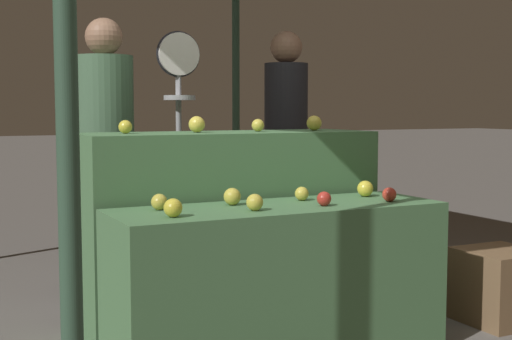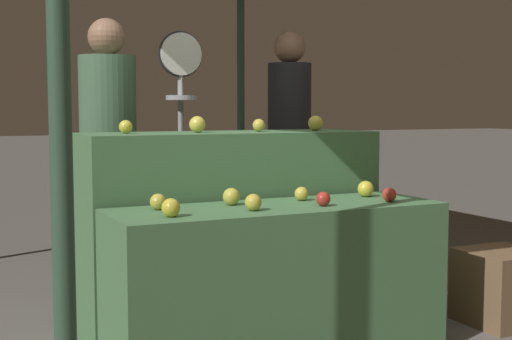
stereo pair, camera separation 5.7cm
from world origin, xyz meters
TOP-DOWN VIEW (x-y plane):
  - display_counter_front at (0.00, 0.00)m, footprint 1.65×0.55m
  - display_counter_back at (0.00, 0.60)m, footprint 1.65×0.55m
  - apple_front_0 at (-0.58, -0.12)m, footprint 0.08×0.08m
  - apple_front_1 at (-0.18, -0.10)m, footprint 0.08×0.08m
  - apple_front_2 at (0.19, -0.11)m, footprint 0.07×0.07m
  - apple_front_3 at (0.58, -0.11)m, footprint 0.07×0.07m
  - apple_front_4 at (-0.57, 0.12)m, footprint 0.08×0.08m
  - apple_front_5 at (-0.19, 0.12)m, footprint 0.09×0.09m
  - apple_front_6 at (0.20, 0.12)m, footprint 0.07×0.07m
  - apple_front_7 at (0.59, 0.11)m, footprint 0.09×0.09m
  - apple_back_0 at (-0.58, 0.61)m, footprint 0.07×0.07m
  - apple_back_1 at (-0.19, 0.60)m, footprint 0.09×0.09m
  - apple_back_2 at (0.19, 0.61)m, footprint 0.07×0.07m
  - apple_back_3 at (0.56, 0.60)m, footprint 0.09×0.09m
  - produce_scale at (-0.04, 1.25)m, footprint 0.29×0.20m
  - person_vendor_at_scale at (-0.46, 1.50)m, footprint 0.46×0.46m
  - person_customer_left at (-0.21, 2.29)m, footprint 0.42×0.42m
  - person_customer_right at (0.94, 1.63)m, footprint 0.34×0.34m
  - wooden_crate_side at (1.43, -0.04)m, footprint 0.42×0.42m

SIDE VIEW (x-z plane):
  - wooden_crate_side at x=1.43m, z-range 0.00..0.42m
  - display_counter_front at x=0.00m, z-range 0.00..0.76m
  - display_counter_back at x=0.00m, z-range 0.00..1.10m
  - apple_front_2 at x=0.19m, z-range 0.76..0.83m
  - apple_front_6 at x=0.20m, z-range 0.76..0.83m
  - apple_front_3 at x=0.58m, z-range 0.76..0.83m
  - apple_front_4 at x=-0.57m, z-range 0.76..0.84m
  - apple_front_1 at x=-0.18m, z-range 0.76..0.84m
  - apple_front_0 at x=-0.58m, z-range 0.76..0.84m
  - apple_front_5 at x=-0.19m, z-range 0.76..0.85m
  - apple_front_7 at x=0.59m, z-range 0.76..0.85m
  - person_customer_left at x=-0.21m, z-range 0.14..1.77m
  - person_vendor_at_scale at x=-0.46m, z-range 0.15..1.95m
  - person_customer_right at x=0.94m, z-range 0.16..1.96m
  - apple_back_0 at x=-0.58m, z-range 1.10..1.17m
  - apple_back_2 at x=0.19m, z-range 1.10..1.17m
  - apple_back_3 at x=0.56m, z-range 1.10..1.19m
  - apple_back_1 at x=-0.19m, z-range 1.10..1.19m
  - produce_scale at x=-0.04m, z-range 0.40..2.11m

